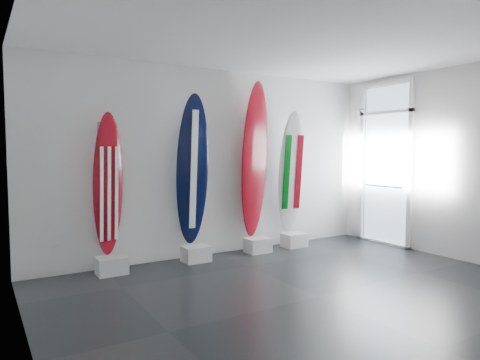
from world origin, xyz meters
TOP-DOWN VIEW (x-y plane):
  - floor at (0.00, 0.00)m, footprint 6.00×6.00m
  - ceiling at (0.00, 0.00)m, footprint 6.00×6.00m
  - wall_back at (0.00, 2.50)m, footprint 6.00×0.00m
  - wall_left at (-3.00, 0.00)m, footprint 0.00×5.00m
  - wall_right at (3.00, 0.00)m, footprint 0.00×5.00m
  - display_block_usa at (-1.80, 2.18)m, footprint 0.40×0.30m
  - surfboard_usa at (-1.80, 2.28)m, footprint 0.48×0.28m
  - display_block_navy at (-0.52, 2.18)m, footprint 0.40×0.30m
  - surfboard_navy at (-0.52, 2.28)m, footprint 0.54×0.33m
  - display_block_swiss at (0.62, 2.18)m, footprint 0.40×0.30m
  - surfboard_swiss at (0.62, 2.28)m, footprint 0.62×0.36m
  - display_block_italy at (1.39, 2.18)m, footprint 0.40×0.30m
  - surfboard_italy at (1.39, 2.28)m, footprint 0.54×0.43m
  - wall_outlet at (-2.45, 2.48)m, footprint 0.09×0.02m
  - glass_door at (2.97, 1.55)m, footprint 0.12×1.16m
  - balcony at (4.30, 1.55)m, footprint 2.80×2.20m

SIDE VIEW (x-z plane):
  - floor at x=0.00m, z-range 0.00..0.00m
  - display_block_usa at x=-1.80m, z-range 0.00..0.24m
  - display_block_navy at x=-0.52m, z-range 0.00..0.24m
  - display_block_swiss at x=0.62m, z-range 0.00..0.24m
  - display_block_italy at x=1.39m, z-range 0.00..0.24m
  - wall_outlet at x=-2.45m, z-range 0.28..0.41m
  - balcony at x=4.30m, z-range -0.10..1.10m
  - surfboard_usa at x=-1.80m, z-range 0.24..2.22m
  - surfboard_italy at x=1.39m, z-range 0.24..2.38m
  - surfboard_navy at x=-0.52m, z-range 0.24..2.55m
  - glass_door at x=2.97m, z-range 0.00..2.85m
  - wall_back at x=0.00m, z-range -1.50..4.50m
  - wall_left at x=-3.00m, z-range -1.00..4.00m
  - wall_right at x=3.00m, z-range -1.00..4.00m
  - surfboard_swiss at x=0.62m, z-range 0.24..2.83m
  - ceiling at x=0.00m, z-range 3.00..3.00m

